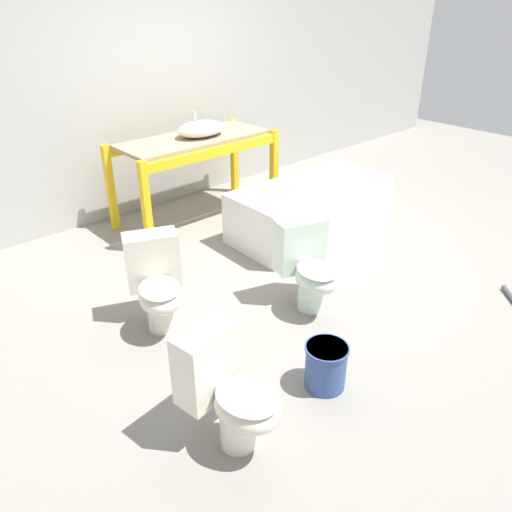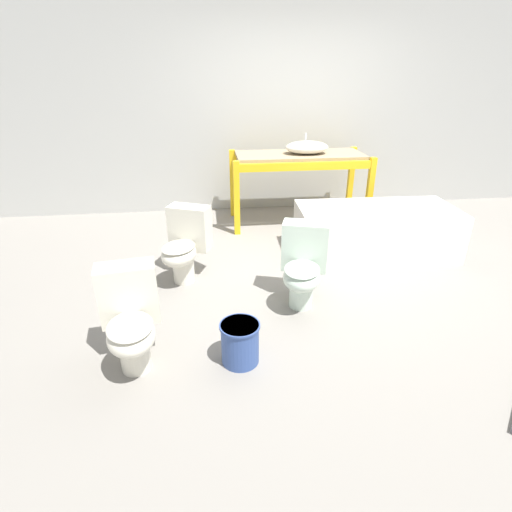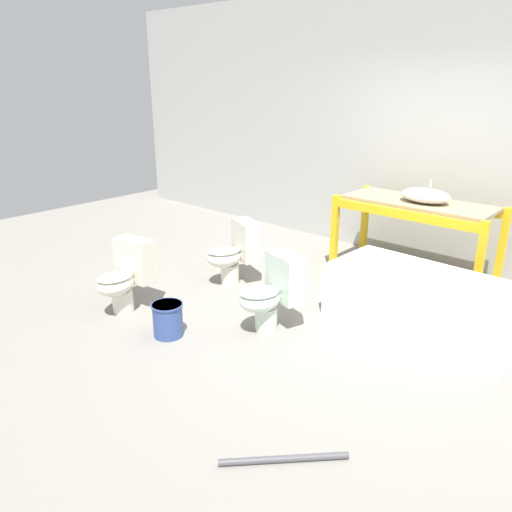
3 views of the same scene
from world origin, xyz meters
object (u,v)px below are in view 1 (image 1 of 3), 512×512
Objects in this scene: toilet_extra at (228,388)px; bucket_white at (326,365)px; toilet_far at (308,264)px; toilet_near at (157,282)px; sink_basin at (201,129)px; bathtub_main at (310,206)px.

bucket_white is (0.71, -0.08, -0.20)m from toilet_extra.
toilet_far is 1.45m from toilet_extra.
toilet_far is at bearing -6.30° from toilet_near.
toilet_near and toilet_far have the same top height.
sink_basin is 3.20m from toilet_extra.
bucket_white is at bearing -112.42° from toilet_far.
toilet_near is 1.35m from bucket_white.
toilet_near reaches higher than bathtub_main.
bathtub_main is 1.35m from toilet_far.
sink_basin is 0.32× the size of bathtub_main.
sink_basin is at bearing 47.07° from toilet_extra.
sink_basin reaches higher than bucket_white.
sink_basin is 0.78× the size of toilet_far.
sink_basin is 1.76× the size of bucket_white.
toilet_far is at bearing -136.57° from bathtub_main.
toilet_far is (1.00, -0.56, 0.00)m from toilet_near.
toilet_extra reaches higher than bucket_white.
toilet_near is 1.00× the size of toilet_far.
bucket_white is (-0.59, -0.71, -0.20)m from toilet_far.
toilet_extra is (-1.78, -2.59, -0.60)m from sink_basin.
toilet_extra is (-2.32, -1.52, 0.06)m from bathtub_main.
bucket_white is (0.40, -1.27, -0.20)m from toilet_near.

